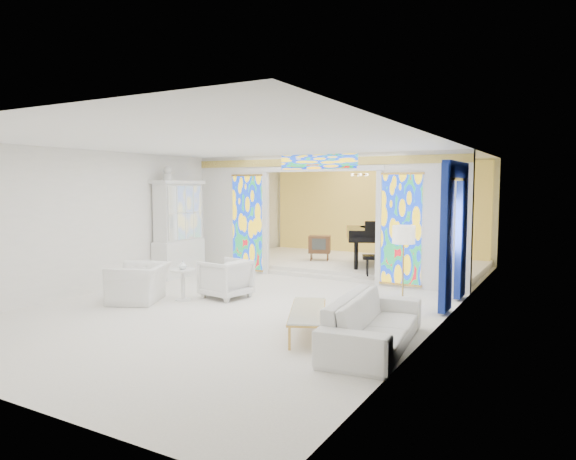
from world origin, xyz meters
The scene contains 23 objects.
floor centered at (0.00, 0.00, 0.00)m, with size 12.00×12.00×0.00m, color white.
ceiling centered at (0.00, 0.00, 3.00)m, with size 7.00×12.00×0.02m, color white.
wall_back centered at (0.00, 6.00, 1.50)m, with size 7.00×0.02×3.00m, color silver.
wall_left centered at (-3.50, 0.00, 1.50)m, with size 0.02×12.00×3.00m, color silver.
wall_right centered at (3.50, 0.00, 1.50)m, with size 0.02×12.00×3.00m, color silver.
partition_wall centered at (0.00, 2.00, 1.65)m, with size 7.00×0.22×3.00m.
stained_glass_left centered at (-2.03, 1.89, 1.30)m, with size 0.90×0.04×2.40m, color gold.
stained_glass_right centered at (2.03, 1.89, 1.30)m, with size 0.90×0.04×2.40m, color gold.
stained_glass_transom centered at (0.00, 1.89, 2.82)m, with size 2.00×0.04×0.34m, color gold.
alcove_platform centered at (0.00, 4.10, 0.09)m, with size 6.80×3.80×0.18m, color white.
gold_curtain_back centered at (0.00, 5.88, 1.50)m, with size 6.70×0.10×2.90m, color #E4CC4F.
chandelier centered at (0.20, 4.00, 2.55)m, with size 0.48×0.48×0.30m, color #C19443.
blue_drapes centered at (3.40, 0.70, 1.58)m, with size 0.14×1.85×2.65m.
china_cabinet centered at (-3.22, 0.60, 1.17)m, with size 0.56×1.46×2.72m.
armchair_left centered at (-2.02, -1.93, 0.36)m, with size 1.12×0.98×0.73m, color silver.
armchair_right centered at (-0.75, -0.81, 0.39)m, with size 0.83×0.86×0.78m, color silver.
sofa centered at (2.95, -2.37, 0.35)m, with size 2.42×0.95×0.71m, color white.
side_table centered at (-1.34, -1.42, 0.40)m, with size 0.60×0.60×0.62m.
vase centered at (-1.34, -1.42, 0.70)m, with size 0.16×0.16×0.17m, color silver.
coffee_table centered at (1.86, -2.26, 0.35)m, with size 1.19×1.76×0.38m.
floor_lamp centered at (2.80, -0.50, 1.35)m, with size 0.42×0.42×1.58m.
grand_piano centered at (0.96, 3.81, 0.99)m, with size 2.26×3.36×1.20m.
tv_console centered at (-0.82, 3.66, 0.62)m, with size 0.69×0.58×0.68m.
Camera 1 is at (5.37, -9.09, 2.27)m, focal length 32.00 mm.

